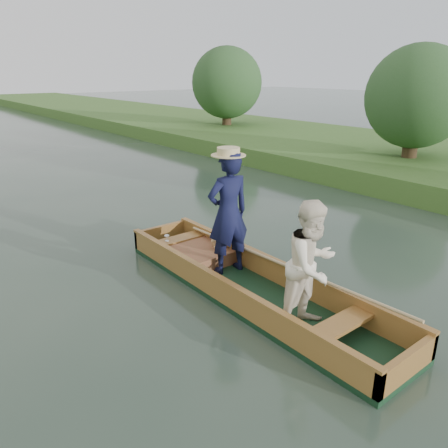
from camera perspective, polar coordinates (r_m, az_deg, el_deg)
ground at (r=6.53m, az=3.33°, el=-9.27°), size 120.00×120.00×0.00m
trees_far at (r=13.06m, az=-26.75°, el=14.48°), size 22.92×13.21×4.40m
punt at (r=6.21m, az=4.26°, el=-4.12°), size 1.12×5.00×2.05m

